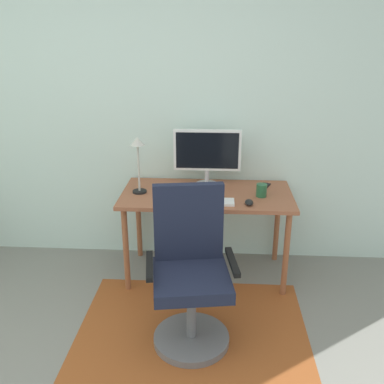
{
  "coord_description": "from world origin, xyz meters",
  "views": [
    {
      "loc": [
        0.62,
        -1.3,
        1.9
      ],
      "look_at": [
        0.44,
        1.55,
        0.82
      ],
      "focal_mm": 40.02,
      "sensor_mm": 36.0,
      "label": 1
    }
  ],
  "objects": [
    {
      "name": "keyboard",
      "position": [
        0.53,
        1.6,
        0.73
      ],
      "size": [
        0.43,
        0.13,
        0.02
      ],
      "primitive_type": "cube",
      "color": "white",
      "rests_on": "desk"
    },
    {
      "name": "desk",
      "position": [
        0.54,
        1.8,
        0.64
      ],
      "size": [
        1.32,
        0.66,
        0.72
      ],
      "color": "#97573B",
      "rests_on": "ground"
    },
    {
      "name": "computer_mouse",
      "position": [
        0.85,
        1.58,
        0.73
      ],
      "size": [
        0.06,
        0.1,
        0.03
      ],
      "primitive_type": "ellipsoid",
      "color": "black",
      "rests_on": "desk"
    },
    {
      "name": "monitor",
      "position": [
        0.53,
        1.99,
        0.99
      ],
      "size": [
        0.54,
        0.18,
        0.46
      ],
      "color": "#B2B2B7",
      "rests_on": "desk"
    },
    {
      "name": "office_chair",
      "position": [
        0.46,
        1.01,
        0.43
      ],
      "size": [
        0.59,
        0.53,
        1.02
      ],
      "rotation": [
        0.0,
        0.0,
        0.15
      ],
      "color": "slate",
      "rests_on": "ground"
    },
    {
      "name": "coffee_cup",
      "position": [
        0.96,
        1.75,
        0.77
      ],
      "size": [
        0.08,
        0.08,
        0.1
      ],
      "primitive_type": "cylinder",
      "color": "#235936",
      "rests_on": "desk"
    },
    {
      "name": "desk_lamp",
      "position": [
        0.02,
        1.78,
        1.03
      ],
      "size": [
        0.11,
        0.11,
        0.44
      ],
      "color": "black",
      "rests_on": "desk"
    },
    {
      "name": "wall_back",
      "position": [
        0.0,
        2.2,
        1.3
      ],
      "size": [
        6.0,
        0.1,
        2.6
      ],
      "primitive_type": "cube",
      "color": "silver",
      "rests_on": "ground"
    },
    {
      "name": "cell_phone",
      "position": [
        1.0,
        1.97,
        0.72
      ],
      "size": [
        0.12,
        0.16,
        0.01
      ],
      "primitive_type": "cube",
      "rotation": [
        0.0,
        0.0,
        -0.41
      ],
      "color": "black",
      "rests_on": "desk"
    },
    {
      "name": "area_rug",
      "position": [
        0.47,
        1.05,
        0.0
      ],
      "size": [
        1.54,
        1.2,
        0.01
      ],
      "primitive_type": "cube",
      "color": "#944A20",
      "rests_on": "ground"
    }
  ]
}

